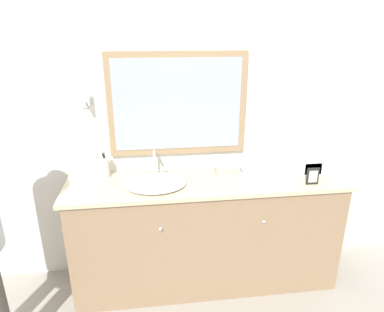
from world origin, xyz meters
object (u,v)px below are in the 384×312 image
object	(u,v)px
soap_bottle	(105,167)
picture_frame	(313,176)
appliance_box	(309,166)
sink_basin	(156,182)

from	to	relation	value
soap_bottle	picture_frame	bearing A→B (deg)	-12.41
soap_bottle	appliance_box	size ratio (longest dim) A/B	1.06
soap_bottle	picture_frame	world-z (taller)	soap_bottle
appliance_box	soap_bottle	bearing A→B (deg)	174.92
appliance_box	picture_frame	distance (m)	0.20
picture_frame	sink_basin	bearing A→B (deg)	172.87
sink_basin	soap_bottle	xyz separation A→B (m)	(-0.37, 0.19, 0.06)
appliance_box	picture_frame	world-z (taller)	appliance_box
soap_bottle	sink_basin	bearing A→B (deg)	-26.84
soap_bottle	picture_frame	size ratio (longest dim) A/B	1.54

